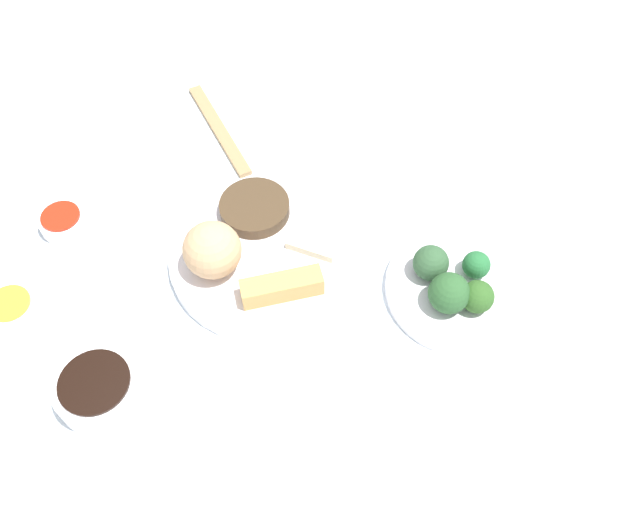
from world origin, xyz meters
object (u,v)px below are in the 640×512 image
Objects in this scene: main_plate at (269,254)px; sauce_ramekin_hot_mustard at (13,309)px; soy_sauce_bowl at (99,389)px; chopsticks_pair at (219,129)px; sauce_ramekin_sweet_and_sour at (63,222)px; broccoli_plate at (459,289)px.

main_plate is 0.34m from sauce_ramekin_hot_mustard.
soy_sauce_bowl reaches higher than main_plate.
main_plate is at bearing 135.13° from chopsticks_pair.
sauce_ramekin_sweet_and_sour is at bearing -78.44° from sauce_ramekin_hot_mustard.
broccoli_plate is (-0.25, -0.06, -0.00)m from main_plate.
chopsticks_pair is at bearing -77.67° from soy_sauce_bowl.
soy_sauce_bowl is 0.18m from sauce_ramekin_hot_mustard.
chopsticks_pair is (-0.10, -0.26, -0.01)m from sauce_ramekin_sweet_and_sour.
broccoli_plate is 1.91× the size of soy_sauce_bowl.
soy_sauce_bowl is 1.55× the size of sauce_ramekin_hot_mustard.
sauce_ramekin_sweet_and_sour is (0.29, 0.08, 0.00)m from main_plate.
sauce_ramekin_sweet_and_sour is at bearing 68.71° from chopsticks_pair.
sauce_ramekin_sweet_and_sour is at bearing 13.68° from broccoli_plate.
sauce_ramekin_sweet_and_sour is at bearing 14.71° from main_plate.
soy_sauce_bowl reaches higher than sauce_ramekin_hot_mustard.
sauce_ramekin_sweet_and_sour is (0.20, -0.19, -0.01)m from soy_sauce_bowl.
main_plate reaches higher than broccoli_plate.
soy_sauce_bowl is 0.46m from chopsticks_pair.
soy_sauce_bowl is at bearing 43.26° from broccoli_plate.
main_plate is at bearing -139.82° from sauce_ramekin_hot_mustard.
sauce_ramekin_sweet_and_sour is 0.30× the size of chopsticks_pair.
chopsticks_pair is at bearing -100.17° from sauce_ramekin_hot_mustard.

